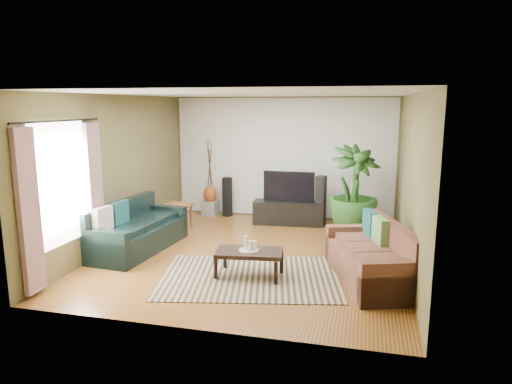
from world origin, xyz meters
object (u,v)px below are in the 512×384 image
(vase, at_px, (210,194))
(side_table, at_px, (178,217))
(coffee_table, at_px, (249,263))
(speaker_right, at_px, (321,201))
(pedestal, at_px, (210,208))
(potted_plant, at_px, (353,190))
(television, at_px, (289,186))
(tv_stand, at_px, (288,213))
(sofa_right, at_px, (370,253))
(speaker_left, at_px, (227,197))
(sofa_left, at_px, (138,226))

(vase, xyz_separation_m, side_table, (-0.23, -1.34, -0.22))
(coffee_table, bearing_deg, speaker_right, 69.40)
(pedestal, distance_m, side_table, 1.37)
(pedestal, bearing_deg, speaker_right, -8.13)
(potted_plant, bearing_deg, side_table, -171.07)
(television, xyz_separation_m, vase, (-1.90, 0.36, -0.33))
(tv_stand, distance_m, side_table, 2.34)
(sofa_right, xyz_separation_m, coffee_table, (-1.74, -0.25, -0.22))
(speaker_right, bearing_deg, side_table, -149.77)
(coffee_table, relative_size, speaker_right, 0.92)
(tv_stand, relative_size, vase, 3.48)
(television, bearing_deg, sofa_right, -59.85)
(speaker_left, distance_m, potted_plant, 2.98)
(coffee_table, distance_m, television, 3.22)
(television, bearing_deg, pedestal, 169.37)
(tv_stand, height_order, pedestal, tv_stand)
(speaker_left, distance_m, vase, 0.41)
(television, distance_m, speaker_right, 0.74)
(speaker_right, bearing_deg, speaker_left, -178.54)
(sofa_left, height_order, potted_plant, potted_plant)
(speaker_right, height_order, side_table, speaker_right)
(sofa_left, height_order, side_table, sofa_left)
(coffee_table, distance_m, side_table, 3.00)
(speaker_right, xyz_separation_m, vase, (-2.58, 0.37, -0.05))
(tv_stand, bearing_deg, speaker_left, 161.44)
(sofa_left, height_order, speaker_right, speaker_right)
(sofa_left, height_order, television, television)
(coffee_table, relative_size, side_table, 1.83)
(vase, bearing_deg, sofa_left, -97.88)
(sofa_right, relative_size, speaker_right, 1.78)
(tv_stand, bearing_deg, speaker_right, -3.65)
(tv_stand, bearing_deg, sofa_left, -138.24)
(speaker_right, bearing_deg, sofa_left, -130.10)
(television, relative_size, speaker_right, 1.02)
(tv_stand, height_order, speaker_right, speaker_right)
(pedestal, bearing_deg, tv_stand, -11.22)
(sofa_left, distance_m, sofa_right, 4.00)
(tv_stand, xyz_separation_m, side_table, (-2.13, -0.97, 0.02))
(side_table, bearing_deg, pedestal, 80.13)
(tv_stand, relative_size, pedestal, 4.45)
(tv_stand, height_order, speaker_left, speaker_left)
(tv_stand, relative_size, speaker_left, 1.65)
(coffee_table, xyz_separation_m, pedestal, (-1.84, 3.51, -0.03))
(potted_plant, relative_size, side_table, 3.27)
(sofa_left, height_order, vase, sofa_left)
(coffee_table, bearing_deg, pedestal, 110.23)
(speaker_right, height_order, vase, speaker_right)
(sofa_right, height_order, vase, sofa_right)
(speaker_left, relative_size, vase, 2.10)
(speaker_left, height_order, speaker_right, speaker_right)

